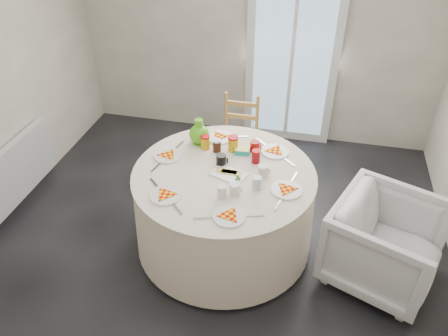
% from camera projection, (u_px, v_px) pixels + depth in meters
% --- Properties ---
extents(floor, '(4.00, 4.00, 0.00)m').
position_uv_depth(floor, '(214.00, 246.00, 3.83)').
color(floor, black).
rests_on(floor, ground).
extents(wall_back, '(4.00, 0.02, 2.60)m').
position_uv_depth(wall_back, '(258.00, 26.00, 4.64)').
color(wall_back, '#BCB5A3').
rests_on(wall_back, floor).
extents(glass_door, '(1.00, 0.08, 2.10)m').
position_uv_depth(glass_door, '(293.00, 53.00, 4.68)').
color(glass_door, silver).
rests_on(glass_door, floor).
extents(radiator, '(0.07, 1.00, 0.55)m').
position_uv_depth(radiator, '(19.00, 168.00, 4.11)').
color(radiator, silver).
rests_on(radiator, floor).
extents(table, '(1.50, 1.50, 0.76)m').
position_uv_depth(table, '(224.00, 209.00, 3.65)').
color(table, silver).
rests_on(table, floor).
extents(wooden_chair, '(0.39, 0.37, 0.85)m').
position_uv_depth(wooden_chair, '(238.00, 134.00, 4.44)').
color(wooden_chair, '#B2843C').
rests_on(wooden_chair, floor).
extents(armchair, '(0.96, 0.98, 0.79)m').
position_uv_depth(armchair, '(386.00, 241.00, 3.33)').
color(armchair, silver).
rests_on(armchair, floor).
extents(place_settings, '(1.58, 1.58, 0.02)m').
position_uv_depth(place_settings, '(224.00, 171.00, 3.42)').
color(place_settings, white).
rests_on(place_settings, table).
extents(jar_cluster, '(0.56, 0.37, 0.15)m').
position_uv_depth(jar_cluster, '(229.00, 148.00, 3.59)').
color(jar_cluster, '#A94F21').
rests_on(jar_cluster, table).
extents(butter_tub, '(0.13, 0.10, 0.05)m').
position_uv_depth(butter_tub, '(242.00, 150.00, 3.63)').
color(butter_tub, '#14B7A4').
rests_on(butter_tub, table).
extents(green_pitcher, '(0.23, 0.23, 0.22)m').
position_uv_depth(green_pitcher, '(199.00, 131.00, 3.71)').
color(green_pitcher, '#4FB51A').
rests_on(green_pitcher, table).
extents(cheese_platter, '(0.31, 0.25, 0.03)m').
position_uv_depth(cheese_platter, '(229.00, 173.00, 3.40)').
color(cheese_platter, white).
rests_on(cheese_platter, table).
extents(mugs_glasses, '(0.81, 0.81, 0.11)m').
position_uv_depth(mugs_glasses, '(240.00, 170.00, 3.36)').
color(mugs_glasses, '#979797').
rests_on(mugs_glasses, table).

